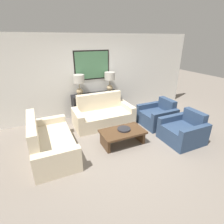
# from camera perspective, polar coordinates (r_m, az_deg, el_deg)

# --- Properties ---
(ground_plane) EXTENTS (20.00, 20.00, 0.00)m
(ground_plane) POSITION_cam_1_polar(r_m,az_deg,el_deg) (4.44, 4.17, -11.38)
(ground_plane) COLOR slate
(back_wall) EXTENTS (7.57, 0.12, 2.65)m
(back_wall) POSITION_cam_1_polar(r_m,az_deg,el_deg) (5.96, -6.54, 11.50)
(back_wall) COLOR silver
(back_wall) RESTS_ON ground_plane
(console_table) EXTENTS (1.56, 0.39, 0.81)m
(console_table) POSITION_cam_1_polar(r_m,az_deg,el_deg) (5.96, -5.30, 2.31)
(console_table) COLOR black
(console_table) RESTS_ON ground_plane
(table_lamp_left) EXTENTS (0.35, 0.35, 0.66)m
(table_lamp_left) POSITION_cam_1_polar(r_m,az_deg,el_deg) (5.58, -10.74, 9.55)
(table_lamp_left) COLOR tan
(table_lamp_left) RESTS_ON console_table
(table_lamp_right) EXTENTS (0.35, 0.35, 0.66)m
(table_lamp_right) POSITION_cam_1_polar(r_m,az_deg,el_deg) (5.91, -0.75, 10.68)
(table_lamp_right) COLOR tan
(table_lamp_right) RESTS_ON console_table
(couch_by_back_wall) EXTENTS (1.80, 0.90, 0.92)m
(couch_by_back_wall) POSITION_cam_1_polar(r_m,az_deg,el_deg) (5.44, -2.96, -1.02)
(couch_by_back_wall) COLOR beige
(couch_by_back_wall) RESTS_ON ground_plane
(couch_by_side) EXTENTS (0.90, 1.80, 0.92)m
(couch_by_side) POSITION_cam_1_polar(r_m,az_deg,el_deg) (4.30, -19.60, -9.44)
(couch_by_side) COLOR beige
(couch_by_side) RESTS_ON ground_plane
(coffee_table) EXTENTS (1.10, 0.64, 0.37)m
(coffee_table) POSITION_cam_1_polar(r_m,az_deg,el_deg) (4.44, 3.47, -7.25)
(coffee_table) COLOR #4C331E
(coffee_table) RESTS_ON ground_plane
(decorative_bowl) EXTENTS (0.33, 0.33, 0.04)m
(decorative_bowl) POSITION_cam_1_polar(r_m,az_deg,el_deg) (4.43, 3.91, -5.59)
(decorative_bowl) COLOR #232328
(decorative_bowl) RESTS_ON coffee_table
(armchair_near_back_wall) EXTENTS (0.92, 0.91, 0.78)m
(armchair_near_back_wall) POSITION_cam_1_polar(r_m,az_deg,el_deg) (5.59, 14.60, -1.28)
(armchair_near_back_wall) COLOR navy
(armchair_near_back_wall) RESTS_ON ground_plane
(armchair_near_camera) EXTENTS (0.92, 0.91, 0.78)m
(armchair_near_camera) POSITION_cam_1_polar(r_m,az_deg,el_deg) (4.92, 22.19, -5.83)
(armchair_near_camera) COLOR navy
(armchair_near_camera) RESTS_ON ground_plane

